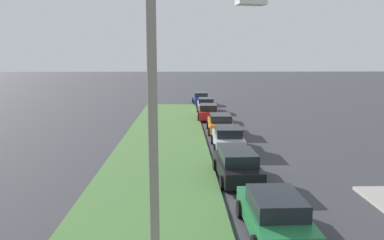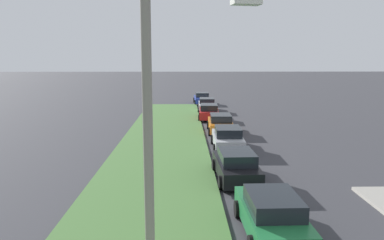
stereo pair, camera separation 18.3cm
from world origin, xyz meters
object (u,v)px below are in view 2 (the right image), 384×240
Objects in this scene: parked_car_red at (209,112)px; streetlight at (163,121)px; parked_car_green at (272,215)px; parked_car_black at (236,165)px; parked_car_white at (207,105)px; parked_car_blue at (202,98)px; parked_car_silver at (228,138)px; parked_car_orange at (220,123)px.

streetlight is (-26.27, 2.91, 3.67)m from parked_car_red.
parked_car_black is (5.66, 0.40, 0.00)m from parked_car_green.
parked_car_green and parked_car_red have the same top height.
parked_car_blue is (6.64, 0.24, 0.00)m from parked_car_white.
parked_car_white is at bearing -0.27° from parked_car_green.
streetlight reaches higher than parked_car_black.
parked_car_silver is 17.11m from parked_car_white.
parked_car_silver is 23.75m from parked_car_blue.
parked_car_black is 1.00× the size of parked_car_blue.
parked_car_green is 1.00× the size of parked_car_blue.
parked_car_blue is 38.59m from streetlight.
parked_car_red is 12.04m from parked_car_blue.
parked_car_silver is 1.00× the size of parked_car_orange.
parked_car_silver is (6.10, -0.30, 0.00)m from parked_car_black.
parked_car_green is 23.47m from parked_car_red.
parked_car_orange is at bearing -0.96° from parked_car_green.
parked_car_silver and parked_car_white have the same top height.
parked_car_silver is 15.39m from streetlight.
parked_car_orange is 0.58× the size of streetlight.
parked_car_orange is at bearing 0.48° from parked_car_silver.
parked_car_orange is 20.58m from streetlight.
streetlight reaches higher than parked_car_orange.
parked_car_red is at bearing 0.20° from parked_car_green.
parked_car_white is (5.41, -0.12, 0.00)m from parked_car_red.
parked_car_green is at bearing -175.41° from parked_car_red.
streetlight is at bearing 177.01° from parked_car_red.
parked_car_orange is 1.00× the size of parked_car_blue.
parked_car_silver is at bearing -176.94° from parked_car_white.
parked_car_silver is 0.99× the size of parked_car_red.
parked_car_silver is at bearing -174.58° from parked_car_red.
parked_car_red is at bearing 3.19° from parked_car_silver.
parked_car_white is 1.00× the size of parked_car_blue.
parked_car_blue is at bearing -4.15° from streetlight.
streetlight is (-8.47, 3.03, 3.67)m from parked_car_black.
streetlight is at bearing 168.19° from parked_car_silver.
parked_car_silver is 5.39m from parked_car_orange.
parked_car_blue is at bearing -0.03° from parked_car_green.
parked_car_green is at bearing -178.46° from parked_car_silver.
parked_car_black is at bearing -19.70° from streetlight.
parked_car_white is (28.87, 0.40, 0.00)m from parked_car_green.
parked_car_orange and parked_car_red have the same top height.
parked_car_red is at bearing 179.00° from parked_car_blue.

